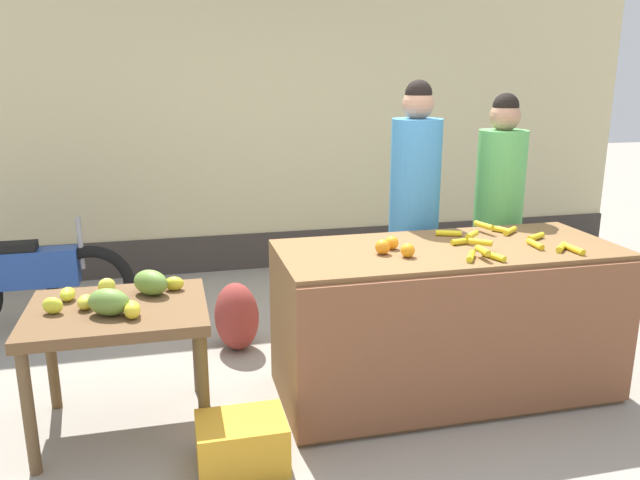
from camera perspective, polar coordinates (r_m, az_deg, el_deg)
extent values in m
plane|color=gray|center=(3.94, 3.69, -14.12)|extent=(24.00, 24.00, 0.00)
cube|color=beige|center=(6.26, -4.03, 11.30)|extent=(7.42, 0.20, 3.03)
cube|color=#3F3833|center=(6.37, -3.65, -0.84)|extent=(7.42, 0.04, 0.36)
cube|color=brown|center=(3.92, 11.23, -7.11)|extent=(2.01, 0.83, 0.92)
cube|color=brown|center=(3.56, 14.15, -9.58)|extent=(2.01, 0.03, 0.86)
cube|color=brown|center=(3.51, -17.91, -6.24)|extent=(0.93, 0.75, 0.06)
cylinder|color=brown|center=(3.43, -24.91, -14.08)|extent=(0.06, 0.06, 0.65)
cylinder|color=brown|center=(3.35, -10.51, -13.52)|extent=(0.06, 0.06, 0.65)
cylinder|color=brown|center=(4.00, -23.19, -9.64)|extent=(0.06, 0.06, 0.65)
cylinder|color=brown|center=(3.94, -11.09, -9.06)|extent=(0.06, 0.06, 0.65)
cylinder|color=gold|center=(4.18, 16.13, 0.89)|extent=(0.10, 0.13, 0.04)
cylinder|color=yellow|center=(4.02, 11.58, 0.60)|extent=(0.16, 0.09, 0.04)
cylinder|color=yellow|center=(3.54, 13.53, -1.44)|extent=(0.11, 0.15, 0.04)
cylinder|color=gold|center=(3.89, 18.94, -0.37)|extent=(0.04, 0.15, 0.04)
cylinder|color=gold|center=(3.83, 12.65, -0.14)|extent=(0.13, 0.05, 0.04)
cylinder|color=yellow|center=(3.86, 22.02, -0.77)|extent=(0.05, 0.16, 0.04)
cylinder|color=gold|center=(4.17, 16.87, 0.78)|extent=(0.14, 0.12, 0.04)
cylinder|color=yellow|center=(4.07, 19.00, 0.27)|extent=(0.15, 0.10, 0.04)
cylinder|color=gold|center=(3.88, 21.06, -0.61)|extent=(0.13, 0.13, 0.04)
cylinder|color=yellow|center=(3.58, 15.48, -1.41)|extent=(0.08, 0.16, 0.04)
cylinder|color=gold|center=(3.55, 14.56, -0.95)|extent=(0.04, 0.12, 0.04)
cylinder|color=gold|center=(4.14, 14.65, 1.28)|extent=(0.07, 0.16, 0.04)
cylinder|color=gold|center=(3.72, 14.35, -0.20)|extent=(0.13, 0.11, 0.04)
cylinder|color=gold|center=(3.88, 13.63, 0.45)|extent=(0.12, 0.11, 0.04)
sphere|color=orange|center=(3.55, 5.70, -0.63)|extent=(0.09, 0.09, 0.09)
sphere|color=orange|center=(3.51, 7.97, -0.93)|extent=(0.08, 0.08, 0.08)
sphere|color=orange|center=(3.66, 6.53, -0.25)|extent=(0.08, 0.08, 0.08)
ellipsoid|color=yellow|center=(3.35, -16.72, -5.94)|extent=(0.12, 0.13, 0.08)
ellipsoid|color=yellow|center=(3.71, -18.77, -3.96)|extent=(0.11, 0.09, 0.09)
ellipsoid|color=yellow|center=(3.51, -23.09, -5.49)|extent=(0.13, 0.10, 0.09)
ellipsoid|color=yellow|center=(3.66, -13.09, -3.86)|extent=(0.12, 0.10, 0.08)
ellipsoid|color=yellow|center=(3.67, -21.92, -4.59)|extent=(0.08, 0.12, 0.07)
ellipsoid|color=yellow|center=(3.30, -16.68, -6.17)|extent=(0.09, 0.10, 0.08)
ellipsoid|color=gold|center=(3.51, -20.49, -5.29)|extent=(0.09, 0.12, 0.08)
ellipsoid|color=olive|center=(3.38, -18.62, -5.35)|extent=(0.26, 0.22, 0.14)
ellipsoid|color=olive|center=(3.62, -15.10, -3.74)|extent=(0.25, 0.25, 0.14)
cylinder|color=#33333D|center=(4.54, 8.22, -5.15)|extent=(0.29, 0.29, 0.73)
cylinder|color=#3F8CCC|center=(4.33, 8.61, 4.95)|extent=(0.34, 0.34, 0.89)
sphere|color=tan|center=(4.27, 8.90, 12.09)|extent=(0.21, 0.21, 0.21)
sphere|color=black|center=(4.27, 8.94, 13.00)|extent=(0.18, 0.18, 0.18)
cylinder|color=#33333D|center=(4.83, 15.33, -4.54)|extent=(0.29, 0.29, 0.69)
cylinder|color=#59B259|center=(4.64, 15.98, 4.39)|extent=(0.34, 0.34, 0.84)
sphere|color=tan|center=(4.58, 16.45, 10.72)|extent=(0.21, 0.21, 0.21)
sphere|color=black|center=(4.57, 16.51, 11.58)|extent=(0.18, 0.18, 0.18)
torus|color=black|center=(5.13, -20.00, -4.00)|extent=(0.65, 0.09, 0.65)
cube|color=navy|center=(5.16, -25.42, -2.36)|extent=(0.80, 0.18, 0.28)
cube|color=black|center=(5.14, -26.71, -0.72)|extent=(0.44, 0.16, 0.08)
cylinder|color=gray|center=(5.04, -20.91, -0.26)|extent=(0.04, 0.04, 0.40)
cube|color=gold|center=(3.30, -7.11, -17.84)|extent=(0.44, 0.32, 0.26)
ellipsoid|color=maroon|center=(4.51, -7.57, -6.89)|extent=(0.40, 0.44, 0.49)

